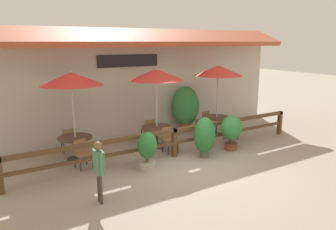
% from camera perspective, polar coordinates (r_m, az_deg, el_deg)
% --- Properties ---
extents(ground_plane, '(60.00, 60.00, 0.00)m').
position_cam_1_polar(ground_plane, '(10.09, 4.38, -8.96)').
color(ground_plane, '#9E937F').
extents(building_facade, '(14.28, 1.49, 4.23)m').
position_cam_1_polar(building_facade, '(13.00, -6.25, 5.76)').
color(building_facade, '#BCB7A8').
rests_on(building_facade, ground).
extents(patio_railing, '(10.40, 0.14, 0.95)m').
position_cam_1_polar(patio_railing, '(10.68, 1.11, -3.74)').
color(patio_railing, brown).
rests_on(patio_railing, ground).
extents(patio_umbrella_near, '(1.92, 1.92, 2.83)m').
position_cam_1_polar(patio_umbrella_near, '(10.51, -16.48, 6.05)').
color(patio_umbrella_near, '#B7B2A8').
rests_on(patio_umbrella_near, ground).
extents(dining_table_near, '(1.08, 1.08, 0.74)m').
position_cam_1_polar(dining_table_near, '(10.90, -15.83, -4.42)').
color(dining_table_near, '#4C3826').
rests_on(dining_table_near, ground).
extents(chair_near_streetside, '(0.48, 0.48, 0.85)m').
position_cam_1_polar(chair_near_streetside, '(10.17, -14.73, -6.31)').
color(chair_near_streetside, olive).
rests_on(chair_near_streetside, ground).
extents(chair_near_wallside, '(0.44, 0.44, 0.85)m').
position_cam_1_polar(chair_near_wallside, '(11.70, -16.98, -3.97)').
color(chair_near_wallside, olive).
rests_on(chair_near_wallside, ground).
extents(patio_umbrella_middle, '(1.92, 1.92, 2.83)m').
position_cam_1_polar(patio_umbrella_middle, '(11.40, -2.03, 7.04)').
color(patio_umbrella_middle, '#B7B2A8').
rests_on(patio_umbrella_middle, ground).
extents(dining_table_middle, '(1.08, 1.08, 0.74)m').
position_cam_1_polar(dining_table_middle, '(11.76, -1.95, -2.69)').
color(dining_table_middle, '#4C3826').
rests_on(dining_table_middle, ground).
extents(chair_middle_streetside, '(0.43, 0.43, 0.85)m').
position_cam_1_polar(chair_middle_streetside, '(11.21, 0.20, -4.11)').
color(chair_middle_streetside, olive).
rests_on(chair_middle_streetside, ground).
extents(chair_middle_wallside, '(0.48, 0.48, 0.85)m').
position_cam_1_polar(chair_middle_wallside, '(12.45, -3.42, -2.42)').
color(chair_middle_wallside, olive).
rests_on(chair_middle_wallside, ground).
extents(patio_umbrella_far, '(1.92, 1.92, 2.83)m').
position_cam_1_polar(patio_umbrella_far, '(13.09, 8.74, 7.63)').
color(patio_umbrella_far, '#B7B2A8').
rests_on(patio_umbrella_far, ground).
extents(dining_table_far, '(1.08, 1.08, 0.74)m').
position_cam_1_polar(dining_table_far, '(13.41, 8.46, -0.90)').
color(dining_table_far, '#4C3826').
rests_on(dining_table_far, ground).
extents(chair_far_streetside, '(0.48, 0.48, 0.85)m').
position_cam_1_polar(chair_far_streetside, '(12.89, 10.74, -2.10)').
color(chair_far_streetside, olive).
rests_on(chair_far_streetside, ground).
extents(chair_far_wallside, '(0.47, 0.47, 0.85)m').
position_cam_1_polar(chair_far_wallside, '(13.99, 6.21, -0.78)').
color(chair_far_wallside, olive).
rests_on(chair_far_wallside, ground).
extents(potted_plant_corner_fern, '(0.77, 0.69, 1.23)m').
position_cam_1_polar(potted_plant_corner_fern, '(11.58, 11.00, -2.53)').
color(potted_plant_corner_fern, brown).
rests_on(potted_plant_corner_fern, ground).
extents(potted_plant_tall_tropical, '(0.59, 0.53, 1.13)m').
position_cam_1_polar(potted_plant_tall_tropical, '(9.70, -3.63, -6.01)').
color(potted_plant_tall_tropical, '#B7AD99').
rests_on(potted_plant_tall_tropical, ground).
extents(potted_plant_entrance_palm, '(0.72, 0.65, 1.34)m').
position_cam_1_polar(potted_plant_entrance_palm, '(10.71, 6.39, -3.66)').
color(potted_plant_entrance_palm, '#564C47').
rests_on(potted_plant_entrance_palm, ground).
extents(potted_plant_small_flowering, '(1.18, 1.06, 1.90)m').
position_cam_1_polar(potted_plant_small_flowering, '(13.81, 3.09, 1.42)').
color(potted_plant_small_flowering, '#9E4C33').
rests_on(potted_plant_small_flowering, ground).
extents(pedestrian, '(0.22, 0.53, 1.50)m').
position_cam_1_polar(pedestrian, '(7.76, -11.98, -8.35)').
color(pedestrian, '#42382D').
rests_on(pedestrian, ground).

